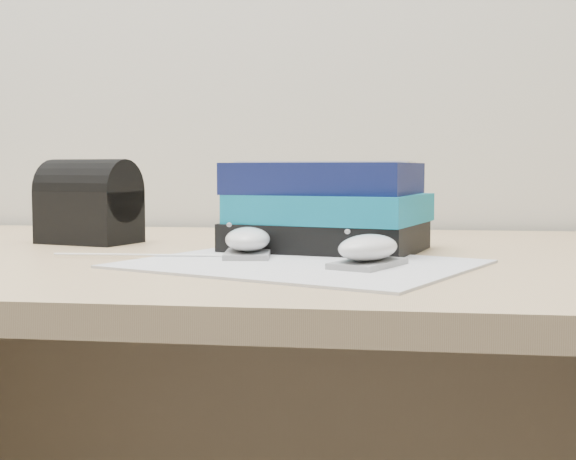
# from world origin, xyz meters

# --- Properties ---
(desk) EXTENTS (1.60, 0.80, 0.73)m
(desk) POSITION_xyz_m (0.00, 1.64, 0.50)
(desk) COLOR tan
(desk) RESTS_ON ground
(mousepad) EXTENTS (0.44, 0.39, 0.00)m
(mousepad) POSITION_xyz_m (-0.04, 1.45, 0.73)
(mousepad) COLOR #9D9EA5
(mousepad) RESTS_ON desk
(mouse_rear) EXTENTS (0.06, 0.10, 0.04)m
(mouse_rear) POSITION_xyz_m (-0.11, 1.50, 0.75)
(mouse_rear) COLOR gray
(mouse_rear) RESTS_ON mousepad
(mouse_front) EXTENTS (0.09, 0.11, 0.04)m
(mouse_front) POSITION_xyz_m (0.04, 1.43, 0.75)
(mouse_front) COLOR gray
(mouse_front) RESTS_ON mousepad
(usb_cable) EXTENTS (0.20, 0.01, 0.00)m
(usb_cable) POSITION_xyz_m (-0.24, 1.49, 0.73)
(usb_cable) COLOR white
(usb_cable) RESTS_ON mousepad
(book_stack) EXTENTS (0.27, 0.24, 0.11)m
(book_stack) POSITION_xyz_m (-0.02, 1.61, 0.79)
(book_stack) COLOR black
(book_stack) RESTS_ON desk
(pouch) EXTENTS (0.15, 0.12, 0.12)m
(pouch) POSITION_xyz_m (-0.37, 1.67, 0.79)
(pouch) COLOR black
(pouch) RESTS_ON desk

